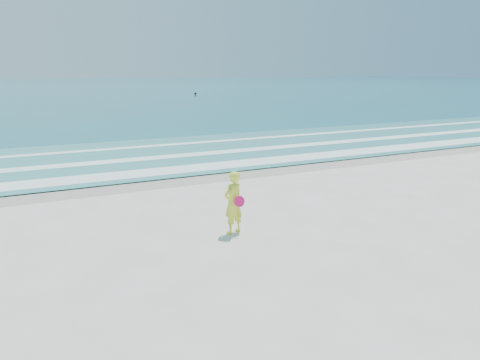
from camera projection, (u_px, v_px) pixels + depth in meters
name	position (u px, v px, depth m)	size (l,w,h in m)	color
ground	(313.00, 271.00, 9.38)	(400.00, 400.00, 0.00)	silver
wet_sand	(170.00, 179.00, 17.19)	(400.00, 2.40, 0.00)	#B2A893
ocean	(27.00, 88.00, 100.54)	(400.00, 190.00, 0.04)	#19727F
shallow	(135.00, 156.00, 21.52)	(400.00, 10.00, 0.01)	#59B7AD
foam_near	(159.00, 171.00, 18.31)	(400.00, 1.40, 0.01)	white
foam_mid	(139.00, 159.00, 20.83)	(400.00, 0.90, 0.01)	white
foam_far	(122.00, 148.00, 23.69)	(400.00, 0.60, 0.01)	white
buoy	(195.00, 93.00, 73.45)	(0.38, 0.38, 0.38)	black
woman	(233.00, 203.00, 11.40)	(0.67, 0.55, 1.57)	yellow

